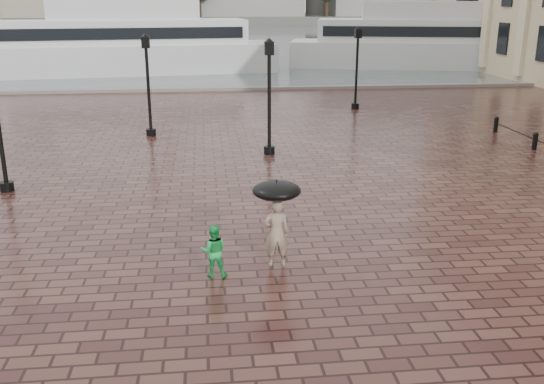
{
  "coord_description": "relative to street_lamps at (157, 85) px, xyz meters",
  "views": [
    {
      "loc": [
        0.47,
        -9.59,
        5.94
      ],
      "look_at": [
        2.05,
        4.55,
        1.4
      ],
      "focal_mm": 40.0,
      "sensor_mm": 36.0,
      "label": 1
    }
  ],
  "objects": [
    {
      "name": "adult_pedestrian",
      "position": [
        3.61,
        -14.32,
        -1.51
      ],
      "size": [
        0.61,
        0.41,
        1.63
      ],
      "primitive_type": "imported",
      "rotation": [
        0.0,
        0.0,
        3.11
      ],
      "color": "gray",
      "rests_on": "ground"
    },
    {
      "name": "umbrella",
      "position": [
        3.61,
        -14.32,
        -0.49
      ],
      "size": [
        1.1,
        1.1,
        1.12
      ],
      "color": "black",
      "rests_on": "ground"
    },
    {
      "name": "far_shore",
      "position": [
        1.6,
        142.4,
        -1.33
      ],
      "size": [
        300.0,
        60.0,
        2.0
      ],
      "primitive_type": "cube",
      "color": "#4C4C47",
      "rests_on": "ground"
    },
    {
      "name": "ferry_near",
      "position": [
        -4.23,
        25.54,
        0.11
      ],
      "size": [
        25.23,
        9.07,
        8.09
      ],
      "rotation": [
        0.0,
        0.0,
        0.13
      ],
      "color": "silver",
      "rests_on": "ground"
    },
    {
      "name": "street_lamps",
      "position": [
        0.0,
        0.0,
        0.0
      ],
      "size": [
        21.44,
        14.44,
        4.4
      ],
      "color": "black",
      "rests_on": "ground"
    },
    {
      "name": "ground",
      "position": [
        1.6,
        -17.6,
        -2.33
      ],
      "size": [
        300.0,
        300.0,
        0.0
      ],
      "primitive_type": "plane",
      "color": "#331917",
      "rests_on": "ground"
    },
    {
      "name": "harbour_water",
      "position": [
        1.6,
        74.4,
        -2.33
      ],
      "size": [
        240.0,
        240.0,
        0.0
      ],
      "primitive_type": "plane",
      "color": "#424B50",
      "rests_on": "ground"
    },
    {
      "name": "child_pedestrian",
      "position": [
        2.16,
        -14.72,
        -1.72
      ],
      "size": [
        0.62,
        0.5,
        1.21
      ],
      "primitive_type": "imported",
      "rotation": [
        0.0,
        0.0,
        3.06
      ],
      "color": "green",
      "rests_on": "ground"
    },
    {
      "name": "ferry_far",
      "position": [
        22.12,
        26.95,
        0.06
      ],
      "size": [
        24.83,
        11.45,
        7.92
      ],
      "rotation": [
        0.0,
        0.0,
        -0.24
      ],
      "color": "silver",
      "rests_on": "ground"
    },
    {
      "name": "quay_edge",
      "position": [
        1.6,
        14.4,
        -2.33
      ],
      "size": [
        80.0,
        0.6,
        0.3
      ],
      "primitive_type": "cube",
      "color": "slate",
      "rests_on": "ground"
    }
  ]
}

